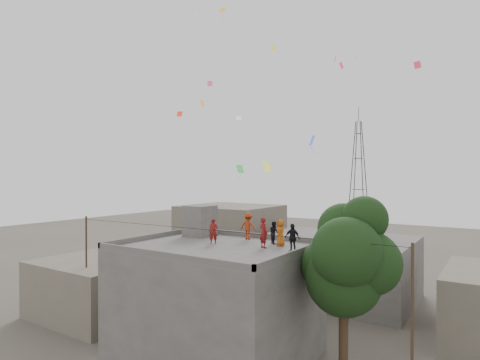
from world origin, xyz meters
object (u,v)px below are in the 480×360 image
object	(u,v)px
stair_head_box	(200,221)
tree	(348,259)
transmission_tower	(358,183)
person_dark_adult	(292,238)
person_red_adult	(264,233)

from	to	relation	value
stair_head_box	tree	world-z (taller)	tree
tree	transmission_tower	size ratio (longest dim) A/B	0.45
transmission_tower	person_dark_adult	size ratio (longest dim) A/B	13.47
person_dark_adult	stair_head_box	bearing A→B (deg)	172.09
transmission_tower	person_dark_adult	bearing A→B (deg)	-77.92
stair_head_box	person_red_adult	xyz separation A→B (m)	(5.73, -1.57, -0.17)
tree	person_red_adult	size ratio (longest dim) A/B	5.45
transmission_tower	person_red_adult	bearing A→B (deg)	-80.48
person_red_adult	person_dark_adult	world-z (taller)	person_red_adult
person_red_adult	tree	bearing A→B (deg)	-157.73
tree	person_red_adult	xyz separation A→B (m)	(-4.84, 0.43, 0.83)
person_red_adult	transmission_tower	bearing A→B (deg)	-53.09
person_red_adult	person_dark_adult	size ratio (longest dim) A/B	1.12
stair_head_box	tree	xyz separation A→B (m)	(10.57, -2.00, -1.00)
tree	person_red_adult	world-z (taller)	tree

